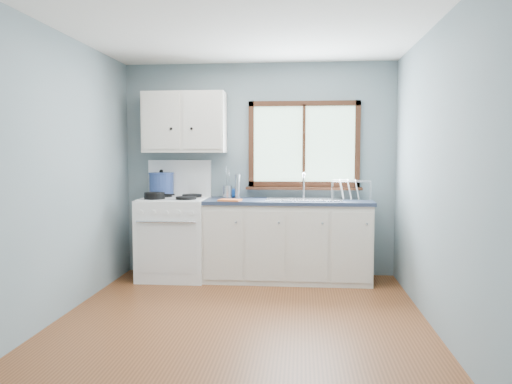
# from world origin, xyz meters

# --- Properties ---
(floor) EXTENTS (3.20, 3.60, 0.02)m
(floor) POSITION_xyz_m (0.00, 0.00, -0.01)
(floor) COLOR brown
(floor) RESTS_ON ground
(ceiling) EXTENTS (3.20, 3.60, 0.02)m
(ceiling) POSITION_xyz_m (0.00, 0.00, 2.51)
(ceiling) COLOR white
(ceiling) RESTS_ON wall_back
(wall_back) EXTENTS (3.20, 0.02, 2.50)m
(wall_back) POSITION_xyz_m (0.00, 1.81, 1.25)
(wall_back) COLOR gray
(wall_back) RESTS_ON ground
(wall_front) EXTENTS (3.20, 0.02, 2.50)m
(wall_front) POSITION_xyz_m (0.00, -1.81, 1.25)
(wall_front) COLOR gray
(wall_front) RESTS_ON ground
(wall_left) EXTENTS (0.02, 3.60, 2.50)m
(wall_left) POSITION_xyz_m (-1.61, 0.00, 1.25)
(wall_left) COLOR gray
(wall_left) RESTS_ON ground
(wall_right) EXTENTS (0.02, 3.60, 2.50)m
(wall_right) POSITION_xyz_m (1.61, 0.00, 1.25)
(wall_right) COLOR gray
(wall_right) RESTS_ON ground
(gas_range) EXTENTS (0.76, 0.69, 1.36)m
(gas_range) POSITION_xyz_m (-0.95, 1.47, 0.49)
(gas_range) COLOR white
(gas_range) RESTS_ON floor
(base_cabinets) EXTENTS (1.85, 0.60, 0.88)m
(base_cabinets) POSITION_xyz_m (0.36, 1.49, 0.41)
(base_cabinets) COLOR silver
(base_cabinets) RESTS_ON floor
(countertop) EXTENTS (1.89, 0.64, 0.04)m
(countertop) POSITION_xyz_m (0.36, 1.49, 0.90)
(countertop) COLOR #1E283C
(countertop) RESTS_ON base_cabinets
(sink) EXTENTS (0.84, 0.46, 0.44)m
(sink) POSITION_xyz_m (0.54, 1.49, 0.86)
(sink) COLOR silver
(sink) RESTS_ON countertop
(window) EXTENTS (1.36, 0.10, 1.03)m
(window) POSITION_xyz_m (0.54, 1.77, 1.48)
(window) COLOR #9EC6A8
(window) RESTS_ON wall_back
(upper_cabinets) EXTENTS (0.95, 0.35, 0.70)m
(upper_cabinets) POSITION_xyz_m (-0.85, 1.63, 1.80)
(upper_cabinets) COLOR silver
(upper_cabinets) RESTS_ON wall_back
(skillet) EXTENTS (0.34, 0.24, 0.05)m
(skillet) POSITION_xyz_m (-1.12, 1.31, 0.98)
(skillet) COLOR black
(skillet) RESTS_ON gas_range
(stockpot) EXTENTS (0.39, 0.39, 0.29)m
(stockpot) POSITION_xyz_m (-1.14, 1.63, 1.09)
(stockpot) COLOR navy
(stockpot) RESTS_ON gas_range
(utensil_crock) EXTENTS (0.14, 0.14, 0.36)m
(utensil_crock) POSITION_xyz_m (-0.36, 1.66, 0.99)
(utensil_crock) COLOR silver
(utensil_crock) RESTS_ON countertop
(thermos) EXTENTS (0.07, 0.07, 0.27)m
(thermos) POSITION_xyz_m (-0.24, 1.65, 1.06)
(thermos) COLOR silver
(thermos) RESTS_ON countertop
(soap_bottle) EXTENTS (0.12, 0.12, 0.27)m
(soap_bottle) POSITION_xyz_m (-0.31, 1.71, 1.06)
(soap_bottle) COLOR #1750B5
(soap_bottle) RESTS_ON countertop
(dish_towel) EXTENTS (0.26, 0.20, 0.02)m
(dish_towel) POSITION_xyz_m (-0.27, 1.28, 0.93)
(dish_towel) COLOR #D45C26
(dish_towel) RESTS_ON countertop
(dish_rack) EXTENTS (0.48, 0.38, 0.23)m
(dish_rack) POSITION_xyz_m (1.06, 1.54, 0.98)
(dish_rack) COLOR silver
(dish_rack) RESTS_ON countertop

